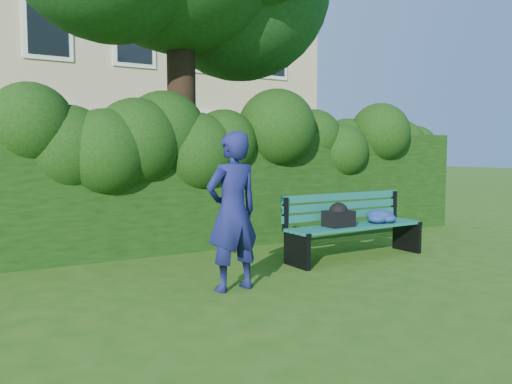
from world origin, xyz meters
TOP-DOWN VIEW (x-y plane):
  - ground at (0.00, 0.00)m, footprint 80.00×80.00m
  - apartment_building at (-0.00, 13.99)m, footprint 16.00×8.08m
  - hedge at (0.00, 2.20)m, footprint 10.00×1.00m
  - park_bench at (1.43, 0.26)m, footprint 2.13×0.62m
  - man_reading at (-0.83, -0.34)m, footprint 0.65×0.46m

SIDE VIEW (x-z plane):
  - ground at x=0.00m, z-range 0.00..0.00m
  - park_bench at x=1.43m, z-range 0.05..0.94m
  - man_reading at x=-0.83m, z-range 0.00..1.68m
  - hedge at x=0.00m, z-range 0.00..1.80m
  - apartment_building at x=0.00m, z-range 0.00..12.00m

